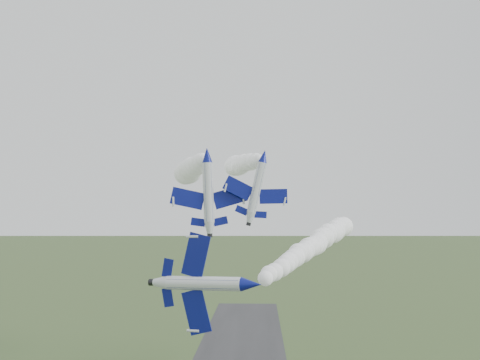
% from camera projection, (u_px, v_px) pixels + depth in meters
% --- Properties ---
extents(jet_lead, '(5.97, 12.77, 10.69)m').
position_uv_depth(jet_lead, '(252.00, 285.00, 55.87)').
color(jet_lead, silver).
extents(smoke_trail_jet_lead, '(24.63, 76.79, 4.73)m').
position_uv_depth(smoke_trail_jet_lead, '(318.00, 242.00, 96.45)').
color(smoke_trail_jet_lead, white).
extents(jet_pair_left, '(11.80, 13.93, 3.46)m').
position_uv_depth(jet_pair_left, '(207.00, 155.00, 82.89)').
color(jet_pair_left, silver).
extents(smoke_trail_jet_pair_left, '(15.55, 56.42, 5.94)m').
position_uv_depth(smoke_trail_jet_pair_left, '(193.00, 168.00, 113.84)').
color(smoke_trail_jet_pair_left, white).
extents(jet_pair_right, '(9.98, 12.12, 3.53)m').
position_uv_depth(jet_pair_right, '(264.00, 156.00, 82.93)').
color(jet_pair_right, silver).
extents(smoke_trail_jet_pair_right, '(12.62, 59.21, 5.10)m').
position_uv_depth(smoke_trail_jet_pair_right, '(243.00, 164.00, 115.19)').
color(smoke_trail_jet_pair_right, white).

